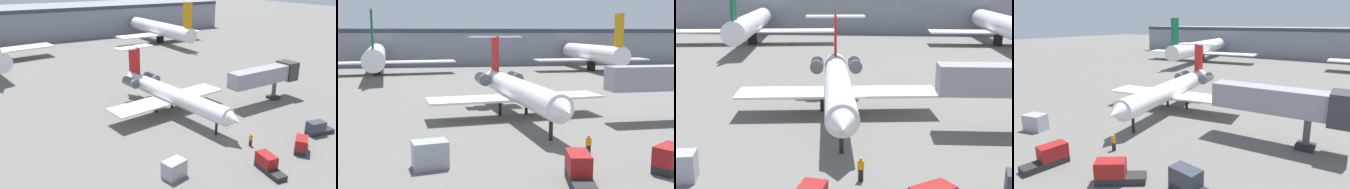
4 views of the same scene
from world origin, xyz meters
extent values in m
cube|color=#66635E|center=(0.00, 0.00, -0.05)|extent=(400.00, 400.00, 0.10)
cylinder|color=white|center=(-1.36, 0.10, 3.19)|extent=(5.51, 23.05, 2.55)
cone|color=white|center=(0.23, -12.05, 3.19)|extent=(2.69, 2.50, 2.42)
cone|color=white|center=(-2.97, 12.36, 3.19)|extent=(2.49, 2.86, 2.17)
cube|color=white|center=(3.79, 1.79, 2.21)|extent=(9.62, 5.55, 0.24)
cube|color=white|center=(-6.77, 0.40, 2.21)|extent=(9.62, 5.55, 0.24)
cylinder|color=#595960|center=(-0.30, 8.77, 3.59)|extent=(1.90, 3.37, 1.50)
cylinder|color=#595960|center=(-4.61, 8.21, 3.59)|extent=(1.90, 3.37, 1.50)
cube|color=red|center=(-2.72, 10.47, 6.76)|extent=(0.65, 3.20, 4.59)
cube|color=white|center=(-2.72, 10.47, 8.95)|extent=(7.05, 3.26, 0.20)
cylinder|color=black|center=(-0.13, -9.27, 0.96)|extent=(0.36, 0.36, 1.91)
cylinder|color=black|center=(-0.03, 2.30, 0.96)|extent=(0.36, 0.36, 1.91)
cylinder|color=black|center=(-3.21, 1.88, 0.96)|extent=(0.36, 0.36, 1.91)
cube|color=gray|center=(14.32, -3.16, 4.70)|extent=(13.43, 2.99, 2.60)
cube|color=#333338|center=(20.60, -2.98, 4.70)|extent=(2.49, 3.27, 3.20)
cylinder|color=#4C4C51|center=(17.66, -3.07, 1.70)|extent=(0.70, 0.70, 3.40)
cube|color=#262626|center=(17.66, -3.07, 0.25)|extent=(1.80, 1.80, 0.50)
cube|color=black|center=(1.61, -14.07, 0.42)|extent=(0.35, 0.28, 0.85)
cube|color=orange|center=(1.61, -14.07, 1.15)|extent=(0.43, 0.30, 0.60)
sphere|color=tan|center=(1.61, -14.07, 1.57)|extent=(0.24, 0.24, 0.24)
cube|color=#262628|center=(12.30, -16.35, 0.30)|extent=(4.18, 2.08, 0.60)
cube|color=#333842|center=(11.52, -16.21, 1.25)|extent=(2.61, 1.80, 1.30)
cube|color=#262628|center=(-1.03, -19.87, 0.30)|extent=(1.98, 4.16, 0.60)
cube|color=maroon|center=(-0.91, -19.08, 1.25)|extent=(1.74, 2.58, 1.30)
cube|color=#262628|center=(6.44, -17.95, 0.30)|extent=(4.07, 3.46, 0.60)
cube|color=maroon|center=(5.79, -18.41, 1.25)|extent=(2.77, 2.53, 1.30)
cube|color=#999EA8|center=(-10.47, -15.01, 0.97)|extent=(2.75, 2.15, 1.94)
cube|color=gray|center=(0.00, 84.04, 5.29)|extent=(127.40, 25.08, 10.58)
cube|color=#333842|center=(0.00, 71.71, 9.98)|extent=(127.40, 0.60, 1.20)
cylinder|color=white|center=(26.89, 53.24, 4.47)|extent=(4.80, 34.15, 4.15)
cube|color=orange|center=(27.18, 38.20, 10.05)|extent=(0.38, 4.01, 7.00)
cube|color=white|center=(26.89, 53.24, 2.80)|extent=(28.73, 6.55, 0.30)
cube|color=black|center=(26.89, 53.24, 1.20)|extent=(1.20, 2.80, 2.40)
camera|label=1|loc=(-27.54, -42.04, 20.65)|focal=36.51mm
camera|label=2|loc=(-9.16, -42.71, 9.51)|focal=42.53mm
camera|label=3|loc=(2.87, -40.54, 12.70)|focal=46.60mm
camera|label=4|loc=(22.13, -33.05, 12.61)|focal=31.16mm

